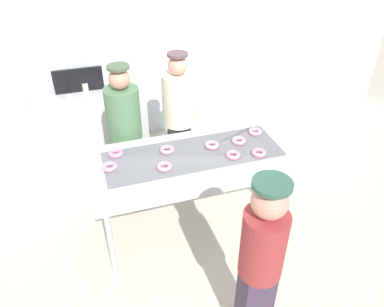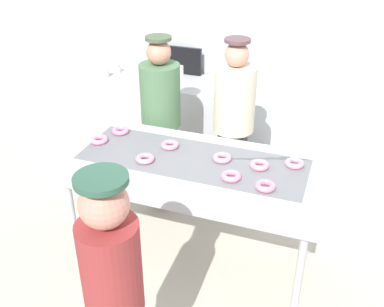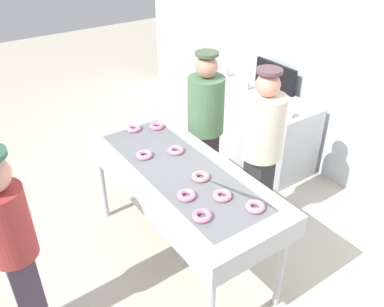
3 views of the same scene
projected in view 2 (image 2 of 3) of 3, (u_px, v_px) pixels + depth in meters
name	position (u px, v px, depth m)	size (l,w,h in m)	color
ground_plane	(192.00, 257.00, 3.93)	(16.00, 16.00, 0.00)	beige
back_wall	(261.00, 14.00, 4.95)	(8.00, 0.12, 3.17)	silver
fryer_conveyor	(192.00, 170.00, 3.49)	(2.02, 0.84, 0.97)	#B7BABF
strawberry_donut_0	(170.00, 145.00, 3.60)	(0.14, 0.14, 0.04)	pink
strawberry_donut_1	(265.00, 186.00, 3.09)	(0.14, 0.14, 0.04)	pink
strawberry_donut_2	(260.00, 165.00, 3.33)	(0.14, 0.14, 0.04)	pink
strawberry_donut_3	(121.00, 131.00, 3.82)	(0.14, 0.14, 0.04)	pink
strawberry_donut_4	(99.00, 140.00, 3.68)	(0.14, 0.14, 0.04)	pink
strawberry_donut_5	(222.00, 158.00, 3.43)	(0.14, 0.14, 0.04)	pink
strawberry_donut_6	(231.00, 176.00, 3.20)	(0.14, 0.14, 0.04)	pink
strawberry_donut_7	(145.00, 159.00, 3.41)	(0.14, 0.14, 0.04)	pink
strawberry_donut_8	(294.00, 163.00, 3.36)	(0.14, 0.14, 0.04)	pink
worker_baker	(161.00, 114.00, 4.17)	(0.36, 0.36, 1.68)	#34262A
worker_assistant	(234.00, 117.00, 4.10)	(0.37, 0.37, 1.68)	#262728
customer_waiting	(114.00, 294.00, 2.35)	(0.31, 0.31, 1.64)	#3E3045
prep_counter	(168.00, 115.00, 5.42)	(1.57, 0.63, 0.87)	#B7BABF
paper_cup_0	(105.00, 73.00, 5.26)	(0.08, 0.08, 0.11)	beige
paper_cup_1	(220.00, 88.00, 4.84)	(0.08, 0.08, 0.11)	beige
paper_cup_2	(181.00, 69.00, 5.36)	(0.08, 0.08, 0.11)	beige
paper_cup_3	(117.00, 68.00, 5.39)	(0.08, 0.08, 0.11)	beige
paper_cup_4	(153.00, 76.00, 5.17)	(0.08, 0.08, 0.11)	beige
menu_display	(175.00, 60.00, 5.35)	(0.64, 0.04, 0.32)	black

